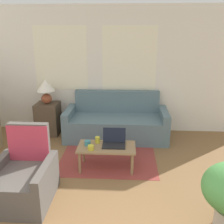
# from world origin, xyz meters

# --- Properties ---
(wall_back) EXTENTS (6.66, 0.06, 2.60)m
(wall_back) POSITION_xyz_m (-0.00, 3.93, 1.31)
(wall_back) COLOR white
(wall_back) RESTS_ON ground_plane
(rug) EXTENTS (1.62, 1.88, 0.01)m
(rug) POSITION_xyz_m (0.29, 2.82, 0.00)
(rug) COLOR brown
(rug) RESTS_ON ground_plane
(couch) EXTENTS (2.03, 0.85, 0.91)m
(couch) POSITION_xyz_m (0.38, 3.49, 0.28)
(couch) COLOR slate
(couch) RESTS_ON ground_plane
(armchair) EXTENTS (0.74, 0.83, 0.94)m
(armchair) POSITION_xyz_m (-0.72, 1.37, 0.27)
(armchair) COLOR #514C47
(armchair) RESTS_ON ground_plane
(side_table) EXTENTS (0.46, 0.46, 0.66)m
(side_table) POSITION_xyz_m (-1.06, 3.60, 0.33)
(side_table) COLOR #4C3D2D
(side_table) RESTS_ON ground_plane
(table_lamp) EXTENTS (0.37, 0.37, 0.50)m
(table_lamp) POSITION_xyz_m (-1.06, 3.60, 0.98)
(table_lamp) COLOR brown
(table_lamp) RESTS_ON side_table
(coffee_table) EXTENTS (0.90, 0.48, 0.38)m
(coffee_table) POSITION_xyz_m (0.29, 2.21, 0.33)
(coffee_table) COLOR #8E704C
(coffee_table) RESTS_ON ground_plane
(laptop) EXTENTS (0.36, 0.30, 0.24)m
(laptop) POSITION_xyz_m (0.40, 2.26, 0.44)
(laptop) COLOR black
(laptop) RESTS_ON coffee_table
(cup_navy) EXTENTS (0.09, 0.09, 0.07)m
(cup_navy) POSITION_xyz_m (0.06, 2.07, 0.42)
(cup_navy) COLOR gold
(cup_navy) RESTS_ON coffee_table
(cup_yellow) EXTENTS (0.10, 0.10, 0.08)m
(cup_yellow) POSITION_xyz_m (-0.01, 2.22, 0.42)
(cup_yellow) COLOR teal
(cup_yellow) RESTS_ON coffee_table
(cup_white) EXTENTS (0.08, 0.08, 0.10)m
(cup_white) POSITION_xyz_m (0.13, 2.33, 0.43)
(cup_white) COLOR gold
(cup_white) RESTS_ON coffee_table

